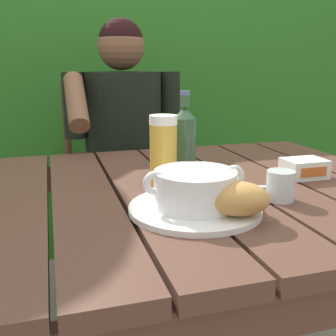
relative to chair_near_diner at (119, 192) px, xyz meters
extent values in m
cube|color=#523327|center=(-0.39, -0.91, 0.28)|extent=(0.15, 0.94, 0.04)
cube|color=#523327|center=(-0.23, -0.91, 0.28)|extent=(0.15, 0.94, 0.04)
cube|color=#523327|center=(-0.08, -0.91, 0.28)|extent=(0.15, 0.94, 0.04)
cube|color=#523327|center=(0.08, -0.91, 0.28)|extent=(0.15, 0.94, 0.04)
cube|color=#523327|center=(0.23, -0.91, 0.28)|extent=(0.15, 0.94, 0.04)
cube|color=#523327|center=(0.39, -0.91, 0.28)|extent=(0.15, 0.94, 0.04)
cube|color=#523327|center=(-0.08, -1.34, 0.22)|extent=(1.35, 0.03, 0.08)
cube|color=#523327|center=(-0.08, -0.47, 0.22)|extent=(1.35, 0.03, 0.08)
cube|color=#523327|center=(0.58, -0.48, -0.11)|extent=(0.06, 0.06, 0.74)
cube|color=#29691F|center=(-0.08, 0.66, 0.36)|extent=(3.70, 0.60, 1.68)
cylinder|color=#4C3823|center=(0.90, 0.81, 0.30)|extent=(0.10, 0.10, 1.56)
cylinder|color=#493520|center=(0.22, -0.25, -0.26)|extent=(0.04, 0.04, 0.44)
cylinder|color=#493520|center=(-0.22, -0.25, -0.26)|extent=(0.04, 0.04, 0.44)
cylinder|color=#493520|center=(0.22, 0.14, -0.26)|extent=(0.04, 0.04, 0.44)
cylinder|color=#493520|center=(-0.22, 0.14, -0.26)|extent=(0.04, 0.04, 0.44)
cube|color=#493520|center=(0.00, -0.06, -0.03)|extent=(0.48, 0.43, 0.02)
cylinder|color=#493520|center=(0.22, 0.14, 0.24)|extent=(0.04, 0.04, 0.56)
cylinder|color=#493520|center=(-0.22, 0.14, 0.24)|extent=(0.04, 0.04, 0.56)
cube|color=#493520|center=(0.00, 0.14, 0.16)|extent=(0.44, 0.02, 0.04)
cube|color=#493520|center=(0.00, 0.14, 0.29)|extent=(0.44, 0.02, 0.04)
cube|color=#493520|center=(0.00, 0.14, 0.43)|extent=(0.44, 0.02, 0.04)
cylinder|color=black|center=(0.08, -0.36, -0.26)|extent=(0.11, 0.11, 0.45)
cylinder|color=black|center=(0.09, -0.26, 0.03)|extent=(0.13, 0.40, 0.13)
cylinder|color=black|center=(-0.09, -0.36, -0.26)|extent=(0.11, 0.11, 0.45)
cylinder|color=black|center=(-0.09, -0.26, 0.03)|extent=(0.13, 0.40, 0.13)
cylinder|color=black|center=(0.00, -0.16, 0.30)|extent=(0.32, 0.32, 0.54)
sphere|color=brown|center=(0.00, -0.16, 0.66)|extent=(0.19, 0.19, 0.19)
sphere|color=black|center=(0.00, -0.16, 0.68)|extent=(0.18, 0.18, 0.18)
cylinder|color=black|center=(0.20, -0.18, 0.43)|extent=(0.08, 0.08, 0.26)
cylinder|color=black|center=(-0.20, -0.18, 0.43)|extent=(0.08, 0.08, 0.26)
cylinder|color=brown|center=(-0.20, -0.34, 0.46)|extent=(0.07, 0.25, 0.21)
cylinder|color=white|center=(-0.02, -1.08, 0.30)|extent=(0.28, 0.28, 0.01)
cylinder|color=white|center=(-0.02, -1.08, 0.34)|extent=(0.17, 0.17, 0.07)
cylinder|color=#C87729|center=(-0.02, -1.08, 0.36)|extent=(0.15, 0.15, 0.01)
torus|color=white|center=(-0.10, -1.08, 0.36)|extent=(0.05, 0.01, 0.05)
torus|color=white|center=(0.07, -1.08, 0.36)|extent=(0.05, 0.01, 0.05)
ellipsoid|color=#BF8946|center=(0.04, -1.15, 0.34)|extent=(0.15, 0.14, 0.07)
cylinder|color=gold|center=(-0.03, -0.87, 0.37)|extent=(0.07, 0.07, 0.15)
cylinder|color=white|center=(-0.03, -0.87, 0.46)|extent=(0.07, 0.07, 0.02)
cylinder|color=#315236|center=(0.05, -0.80, 0.37)|extent=(0.06, 0.06, 0.16)
cone|color=#315236|center=(0.05, -0.80, 0.47)|extent=(0.06, 0.06, 0.03)
cylinder|color=#315236|center=(0.05, -0.80, 0.50)|extent=(0.02, 0.02, 0.03)
cylinder|color=slate|center=(0.05, -0.80, 0.52)|extent=(0.03, 0.03, 0.01)
cylinder|color=silver|center=(0.19, -1.07, 0.33)|extent=(0.06, 0.06, 0.07)
cube|color=white|center=(0.35, -0.92, 0.32)|extent=(0.11, 0.08, 0.05)
cube|color=#CF5E24|center=(0.35, -0.96, 0.32)|extent=(0.08, 0.00, 0.03)
cube|color=silver|center=(0.17, -0.97, 0.30)|extent=(0.13, 0.06, 0.00)
cube|color=black|center=(0.11, -0.95, 0.30)|extent=(0.07, 0.04, 0.01)
camera|label=1|loc=(-0.30, -1.82, 0.59)|focal=42.72mm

